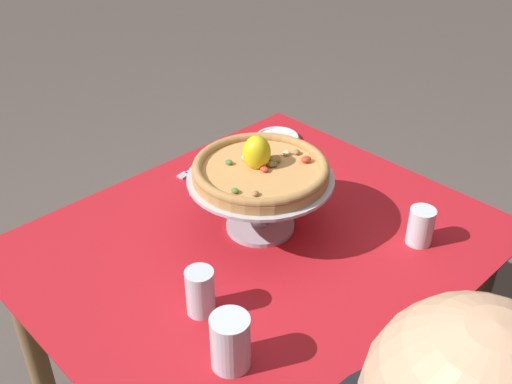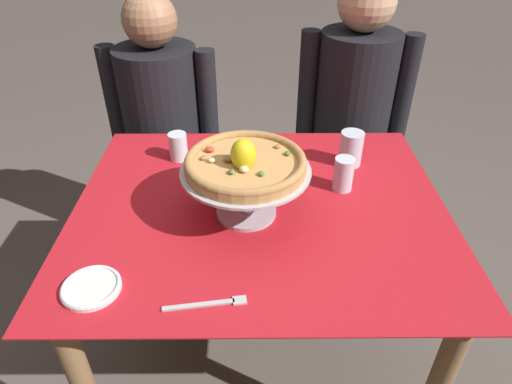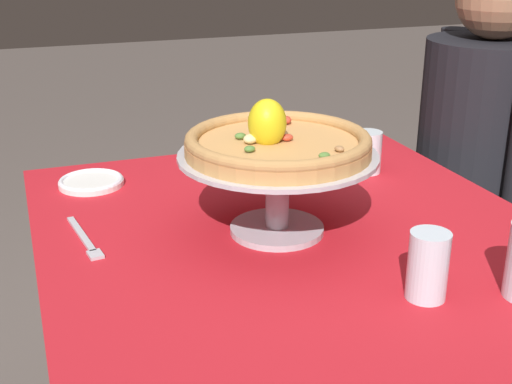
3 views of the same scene
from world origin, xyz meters
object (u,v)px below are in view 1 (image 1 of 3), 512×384
Objects in this scene: water_glass_side_right at (200,294)px; water_glass_back_right at (230,344)px; side_plate at (277,138)px; pizza at (260,168)px; dinner_fork at (199,166)px; water_glass_back_left at (420,228)px; pizza_stand at (260,192)px.

water_glass_side_right is 0.91× the size of water_glass_back_right.
water_glass_back_right is 0.92m from side_plate.
pizza reaches higher than dinner_fork.
water_glass_back_right is (0.05, 0.15, 0.01)m from water_glass_side_right.
side_plate is at bearing -141.34° from water_glass_back_right.
pizza is 0.50m from side_plate.
pizza is 0.39m from dinner_fork.
water_glass_back_left is at bearing 160.68° from water_glass_side_right.
pizza_stand is at bearing -52.92° from water_glass_back_left.
pizza reaches higher than water_glass_side_right.
dinner_fork is at bearing -124.78° from water_glass_back_right.
side_plate is (-0.36, -0.29, -0.17)m from pizza.
water_glass_side_right is at bearing -19.32° from water_glass_back_left.
pizza_stand is 0.07m from pizza.
water_glass_back_left is (-0.59, 0.04, -0.01)m from water_glass_back_right.
side_plate is (-0.36, -0.29, -0.10)m from pizza_stand.
water_glass_back_right is 0.84× the size of side_plate.
pizza is 0.47m from water_glass_back_right.
pizza is 2.80× the size of water_glass_back_right.
pizza_stand reaches higher than water_glass_back_right.
water_glass_back_right reaches higher than water_glass_side_right.
pizza_stand is 0.40m from water_glass_back_left.
pizza is 3.44× the size of water_glass_back_left.
water_glass_back_right is at bearing 38.66° from side_plate.
water_glass_back_left reaches higher than side_plate.
water_glass_back_right is 0.76m from dinner_fork.
water_glass_side_right reaches higher than dinner_fork.
side_plate is at bearing -147.64° from water_glass_side_right.
dinner_fork is (-0.08, -0.34, -0.10)m from pizza_stand.
dinner_fork is (-0.43, -0.62, -0.05)m from water_glass_back_right.
pizza_stand is 0.48m from side_plate.
pizza is at bearing -141.59° from water_glass_back_right.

